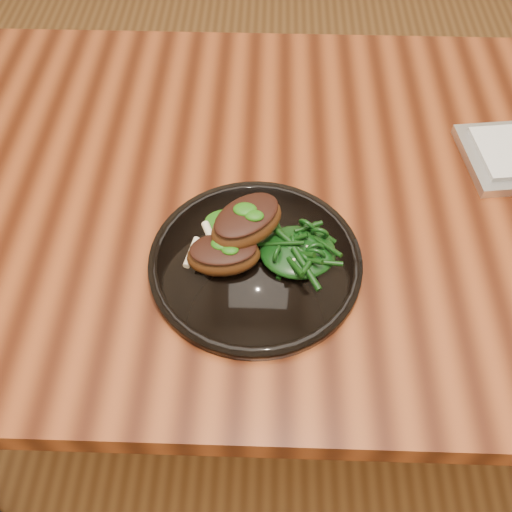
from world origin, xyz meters
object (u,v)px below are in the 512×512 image
Objects in this scene: lamb_chop_front at (223,254)px; greens_heap at (298,249)px; desk at (351,220)px; plate at (255,262)px.

greens_heap is (0.10, 0.02, -0.00)m from lamb_chop_front.
desk is 0.28m from lamb_chop_front.
lamb_chop_front reaches higher than plate.
lamb_chop_front is (-0.19, -0.17, 0.12)m from desk.
lamb_chop_front reaches higher than desk.
greens_heap is (-0.10, -0.15, 0.12)m from desk.
greens_heap is at bearing 8.84° from lamb_chop_front.
desk is 0.21m from greens_heap.
plate is 0.05m from lamb_chop_front.
lamb_chop_front is at bearing -166.35° from plate.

